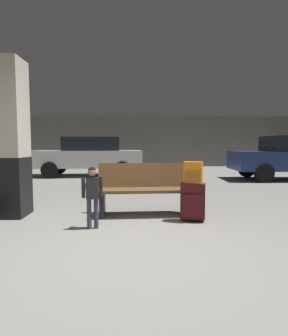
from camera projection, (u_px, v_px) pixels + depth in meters
ground_plane at (135, 195)px, 7.15m from camera, size 18.00×18.00×0.10m
garage_back_wall at (135, 141)px, 15.86m from camera, size 18.00×0.12×2.80m
structural_pillar at (8, 140)px, 4.74m from camera, size 0.57×0.57×2.61m
bench at (145, 189)px, 4.89m from camera, size 1.62×0.60×0.89m
suitcase at (193, 201)px, 4.48m from camera, size 0.42×0.30×0.60m
backpack_bright at (193, 173)px, 4.44m from camera, size 0.32×0.27×0.34m
child at (92, 191)px, 4.06m from camera, size 0.30×0.18×0.90m
parked_car_far at (89, 155)px, 11.07m from camera, size 4.20×2.00×1.51m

